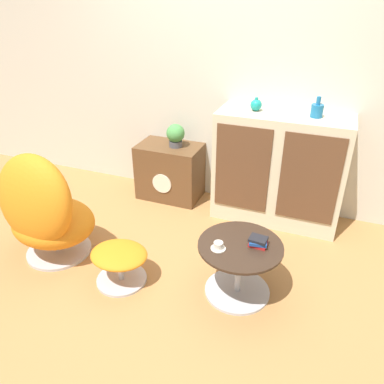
# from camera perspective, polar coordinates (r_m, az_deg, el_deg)

# --- Properties ---
(ground_plane) EXTENTS (12.00, 12.00, 0.00)m
(ground_plane) POSITION_cam_1_polar(r_m,az_deg,el_deg) (2.91, -3.98, -12.91)
(ground_plane) COLOR #A87542
(wall_back) EXTENTS (6.40, 0.06, 2.60)m
(wall_back) POSITION_cam_1_polar(r_m,az_deg,el_deg) (3.56, 5.40, 18.41)
(wall_back) COLOR beige
(wall_back) RESTS_ON ground_plane
(sideboard) EXTENTS (1.12, 0.46, 1.01)m
(sideboard) POSITION_cam_1_polar(r_m,az_deg,el_deg) (3.44, 13.06, 3.45)
(sideboard) COLOR beige
(sideboard) RESTS_ON ground_plane
(tv_console) EXTENTS (0.63, 0.41, 0.56)m
(tv_console) POSITION_cam_1_polar(r_m,az_deg,el_deg) (3.83, -3.35, 3.18)
(tv_console) COLOR brown
(tv_console) RESTS_ON ground_plane
(egg_chair) EXTENTS (0.74, 0.69, 0.93)m
(egg_chair) POSITION_cam_1_polar(r_m,az_deg,el_deg) (3.08, -21.56, -2.86)
(egg_chair) COLOR #B7B7BC
(egg_chair) RESTS_ON ground_plane
(ottoman) EXTENTS (0.42, 0.37, 0.28)m
(ottoman) POSITION_cam_1_polar(r_m,az_deg,el_deg) (2.80, -11.00, -10.00)
(ottoman) COLOR #B7B7BC
(ottoman) RESTS_ON ground_plane
(coffee_table) EXTENTS (0.58, 0.58, 0.42)m
(coffee_table) POSITION_cam_1_polar(r_m,az_deg,el_deg) (2.66, 7.16, -11.06)
(coffee_table) COLOR #B7B7BC
(coffee_table) RESTS_ON ground_plane
(vase_leftmost) EXTENTS (0.10, 0.10, 0.11)m
(vase_leftmost) POSITION_cam_1_polar(r_m,az_deg,el_deg) (3.29, 9.74, 12.95)
(vase_leftmost) COLOR teal
(vase_leftmost) RESTS_ON sideboard
(vase_inner_left) EXTENTS (0.10, 0.10, 0.17)m
(vase_inner_left) POSITION_cam_1_polar(r_m,az_deg,el_deg) (3.23, 18.51, 11.75)
(vase_inner_left) COLOR #196699
(vase_inner_left) RESTS_ON sideboard
(potted_plant) EXTENTS (0.18, 0.18, 0.22)m
(potted_plant) POSITION_cam_1_polar(r_m,az_deg,el_deg) (3.65, -2.53, 8.70)
(potted_plant) COLOR #4C4C51
(potted_plant) RESTS_ON tv_console
(teacup) EXTENTS (0.10, 0.10, 0.05)m
(teacup) POSITION_cam_1_polar(r_m,az_deg,el_deg) (2.48, 4.03, -8.24)
(teacup) COLOR silver
(teacup) RESTS_ON coffee_table
(book_stack) EXTENTS (0.13, 0.11, 0.06)m
(book_stack) POSITION_cam_1_polar(r_m,az_deg,el_deg) (2.54, 10.05, -7.47)
(book_stack) COLOR red
(book_stack) RESTS_ON coffee_table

